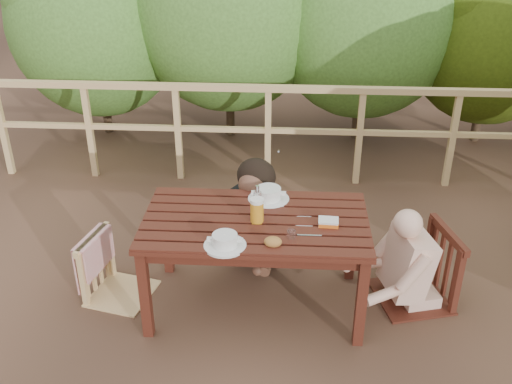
# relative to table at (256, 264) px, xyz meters

# --- Properties ---
(ground) EXTENTS (60.00, 60.00, 0.00)m
(ground) POSITION_rel_table_xyz_m (0.00, 0.00, -0.35)
(ground) COLOR brown
(ground) RESTS_ON ground
(table) EXTENTS (1.53, 0.86, 0.71)m
(table) POSITION_rel_table_xyz_m (0.00, 0.00, 0.00)
(table) COLOR #3B170F
(table) RESTS_ON ground
(chair_left) EXTENTS (0.54, 0.54, 0.89)m
(chair_left) POSITION_rel_table_xyz_m (-1.00, 0.05, 0.09)
(chair_left) COLOR tan
(chair_left) RESTS_ON ground
(chair_far) EXTENTS (0.53, 0.53, 0.84)m
(chair_far) POSITION_rel_table_xyz_m (0.03, 0.70, 0.07)
(chair_far) COLOR #3B170F
(chair_far) RESTS_ON ground
(chair_right) EXTENTS (0.63, 0.63, 1.04)m
(chair_right) POSITION_rel_table_xyz_m (1.14, 0.14, 0.17)
(chair_right) COLOR #3B170F
(chair_right) RESTS_ON ground
(woman) EXTENTS (0.74, 0.82, 1.37)m
(woman) POSITION_rel_table_xyz_m (0.03, 0.72, 0.33)
(woman) COLOR black
(woman) RESTS_ON ground
(diner_right) EXTENTS (0.73, 0.64, 1.25)m
(diner_right) POSITION_rel_table_xyz_m (1.17, 0.14, 0.27)
(diner_right) COLOR beige
(diner_right) RESTS_ON ground
(railing) EXTENTS (5.60, 0.10, 1.01)m
(railing) POSITION_rel_table_xyz_m (0.00, 2.00, 0.15)
(railing) COLOR tan
(railing) RESTS_ON ground
(soup_near) EXTENTS (0.27, 0.27, 0.09)m
(soup_near) POSITION_rel_table_xyz_m (-0.17, -0.33, 0.40)
(soup_near) COLOR silver
(soup_near) RESTS_ON table
(soup_far) EXTENTS (0.30, 0.30, 0.10)m
(soup_far) POSITION_rel_table_xyz_m (0.08, 0.29, 0.40)
(soup_far) COLOR silver
(soup_far) RESTS_ON table
(bread_roll) EXTENTS (0.11, 0.09, 0.07)m
(bread_roll) POSITION_rel_table_xyz_m (0.13, -0.31, 0.39)
(bread_roll) COLOR #AD752C
(bread_roll) RESTS_ON table
(beer_glass) EXTENTS (0.09, 0.09, 0.18)m
(beer_glass) POSITION_rel_table_xyz_m (0.01, -0.02, 0.44)
(beer_glass) COLOR orange
(beer_glass) RESTS_ON table
(bottle) EXTENTS (0.06, 0.06, 0.23)m
(bottle) POSITION_rel_table_xyz_m (0.01, 0.06, 0.47)
(bottle) COLOR silver
(bottle) RESTS_ON table
(tumbler) EXTENTS (0.06, 0.06, 0.07)m
(tumbler) POSITION_rel_table_xyz_m (0.24, -0.22, 0.39)
(tumbler) COLOR silver
(tumbler) RESTS_ON table
(butter_tub) EXTENTS (0.14, 0.10, 0.06)m
(butter_tub) POSITION_rel_table_xyz_m (0.49, -0.05, 0.38)
(butter_tub) COLOR white
(butter_tub) RESTS_ON table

